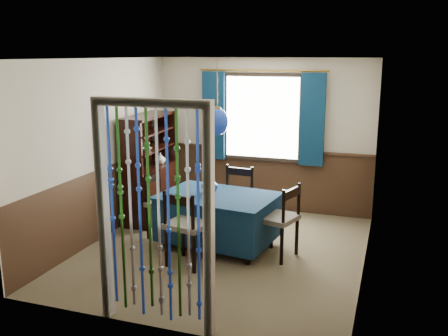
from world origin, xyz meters
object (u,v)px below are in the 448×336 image
at_px(chair_near, 187,226).
at_px(vase_sideboard, 160,158).
at_px(chair_right, 279,219).
at_px(sideboard, 150,182).
at_px(chair_left, 163,203).
at_px(bowl_shelf, 146,149).
at_px(chair_far, 235,198).
at_px(pendant_lamp, 217,121).
at_px(vase_table, 210,185).
at_px(dining_table, 218,217).

xyz_separation_m(chair_near, vase_sideboard, (-1.23, 1.81, 0.41)).
bearing_deg(chair_right, sideboard, 85.02).
xyz_separation_m(chair_left, vase_sideboard, (-0.51, 0.97, 0.43)).
xyz_separation_m(chair_left, bowl_shelf, (-0.51, 0.49, 0.65)).
xyz_separation_m(chair_left, sideboard, (-0.57, 0.70, 0.08)).
bearing_deg(chair_left, chair_far, 121.25).
relative_size(sideboard, pendant_lamp, 1.70).
relative_size(chair_left, chair_right, 0.96).
distance_m(pendant_lamp, vase_table, 0.89).
xyz_separation_m(chair_far, bowl_shelf, (-1.42, 0.00, 0.64)).
relative_size(vase_table, vase_sideboard, 1.10).
relative_size(dining_table, sideboard, 0.99).
xyz_separation_m(sideboard, pendant_lamp, (1.44, -0.83, 1.13)).
bearing_deg(vase_sideboard, bowl_shelf, -90.00).
bearing_deg(chair_right, vase_table, 98.26).
distance_m(dining_table, pendant_lamp, 1.28).
xyz_separation_m(dining_table, chair_left, (-0.87, 0.13, 0.07)).
distance_m(chair_left, pendant_lamp, 1.50).
bearing_deg(sideboard, chair_right, -25.21).
height_order(chair_near, vase_table, chair_near).
distance_m(chair_left, vase_table, 0.81).
bearing_deg(dining_table, chair_right, 1.81).
height_order(pendant_lamp, vase_table, pendant_lamp).
xyz_separation_m(pendant_lamp, bowl_shelf, (-1.38, 0.63, -0.56)).
xyz_separation_m(chair_far, sideboard, (-1.48, 0.20, 0.07)).
relative_size(dining_table, chair_near, 1.69).
relative_size(dining_table, vase_table, 7.55).
bearing_deg(chair_near, sideboard, 139.91).
relative_size(dining_table, chair_right, 1.69).
relative_size(chair_right, bowl_shelf, 5.06).
height_order(chair_near, chair_far, chair_near).
distance_m(sideboard, vase_sideboard, 0.44).
bearing_deg(bowl_shelf, chair_far, -0.03).
height_order(dining_table, chair_left, chair_left).
relative_size(chair_near, pendant_lamp, 1.00).
bearing_deg(chair_far, vase_sideboard, -12.53).
distance_m(chair_left, chair_right, 1.74).
xyz_separation_m(chair_near, chair_far, (0.19, 1.33, -0.00)).
relative_size(chair_near, sideboard, 0.59).
height_order(dining_table, chair_far, chair_far).
bearing_deg(dining_table, bowl_shelf, 162.73).
distance_m(chair_near, vase_table, 0.84).
distance_m(chair_right, vase_sideboard, 2.57).
distance_m(chair_near, chair_far, 1.35).
bearing_deg(chair_near, chair_right, 41.70).
xyz_separation_m(chair_near, chair_right, (1.01, 0.63, -0.00)).
height_order(chair_near, pendant_lamp, pendant_lamp).
bearing_deg(chair_far, sideboard, -1.81).
xyz_separation_m(chair_near, chair_left, (-0.72, 0.84, -0.02)).
distance_m(chair_far, chair_right, 1.08).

